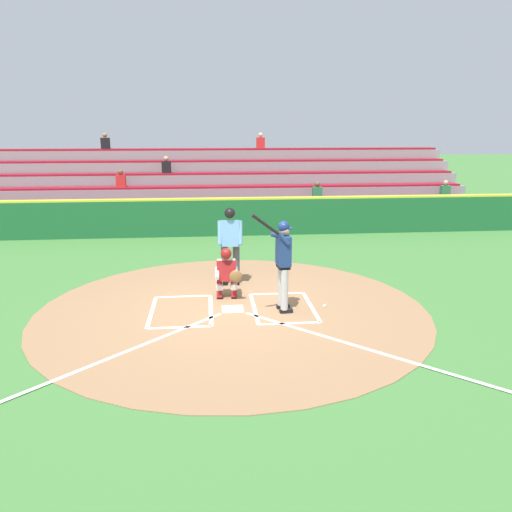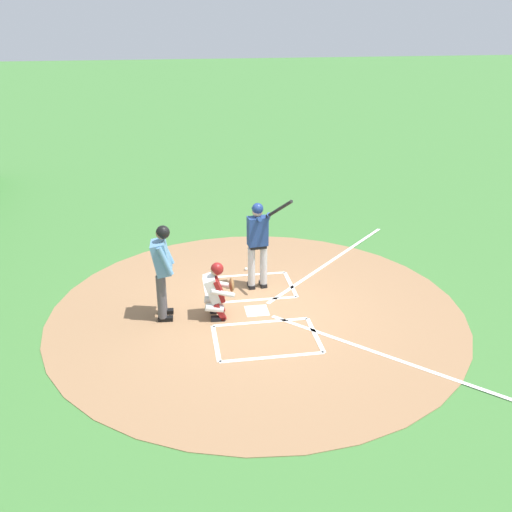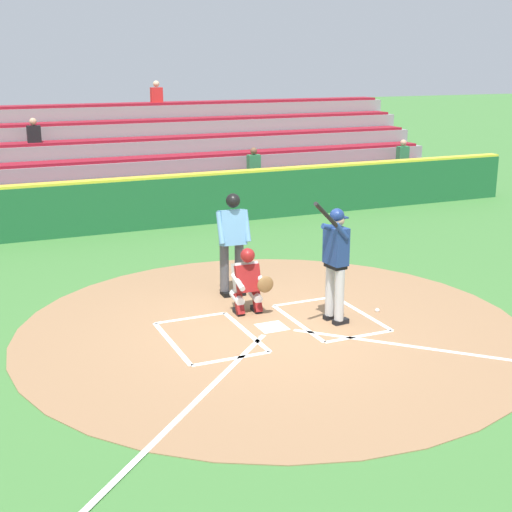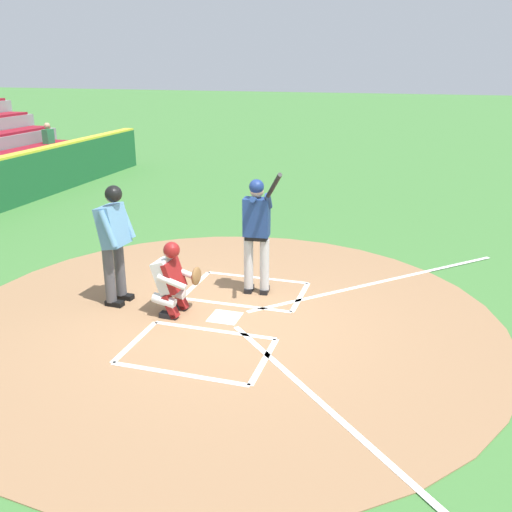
{
  "view_description": "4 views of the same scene",
  "coord_description": "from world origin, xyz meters",
  "px_view_note": "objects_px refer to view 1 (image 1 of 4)",
  "views": [
    {
      "loc": [
        0.46,
        9.84,
        3.65
      ],
      "look_at": [
        -0.56,
        -0.79,
        0.93
      ],
      "focal_mm": 35.42,
      "sensor_mm": 36.0,
      "label": 1
    },
    {
      "loc": [
        9.8,
        -1.59,
        5.46
      ],
      "look_at": [
        -0.14,
        0.01,
        1.12
      ],
      "focal_mm": 40.64,
      "sensor_mm": 36.0,
      "label": 2
    },
    {
      "loc": [
        4.51,
        9.64,
        4.11
      ],
      "look_at": [
        -0.01,
        -0.64,
        1.02
      ],
      "focal_mm": 50.41,
      "sensor_mm": 36.0,
      "label": 3
    },
    {
      "loc": [
        7.04,
        2.59,
        3.58
      ],
      "look_at": [
        -0.42,
        0.35,
        0.86
      ],
      "focal_mm": 39.47,
      "sensor_mm": 36.0,
      "label": 4
    }
  ],
  "objects_px": {
    "batter": "(283,259)",
    "plate_umpire": "(230,240)",
    "catcher": "(227,272)",
    "baseball": "(324,306)"
  },
  "relations": [
    {
      "from": "catcher",
      "to": "plate_umpire",
      "type": "relative_size",
      "value": 0.61
    },
    {
      "from": "batter",
      "to": "catcher",
      "type": "height_order",
      "value": "batter"
    },
    {
      "from": "catcher",
      "to": "baseball",
      "type": "distance_m",
      "value": 2.24
    },
    {
      "from": "plate_umpire",
      "to": "batter",
      "type": "bearing_deg",
      "value": 116.36
    },
    {
      "from": "batter",
      "to": "plate_umpire",
      "type": "height_order",
      "value": "batter"
    },
    {
      "from": "plate_umpire",
      "to": "baseball",
      "type": "relative_size",
      "value": 25.2
    },
    {
      "from": "plate_umpire",
      "to": "catcher",
      "type": "bearing_deg",
      "value": 82.96
    },
    {
      "from": "catcher",
      "to": "baseball",
      "type": "relative_size",
      "value": 15.27
    },
    {
      "from": "batter",
      "to": "plate_umpire",
      "type": "bearing_deg",
      "value": -63.64
    },
    {
      "from": "catcher",
      "to": "plate_umpire",
      "type": "bearing_deg",
      "value": -97.04
    }
  ]
}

